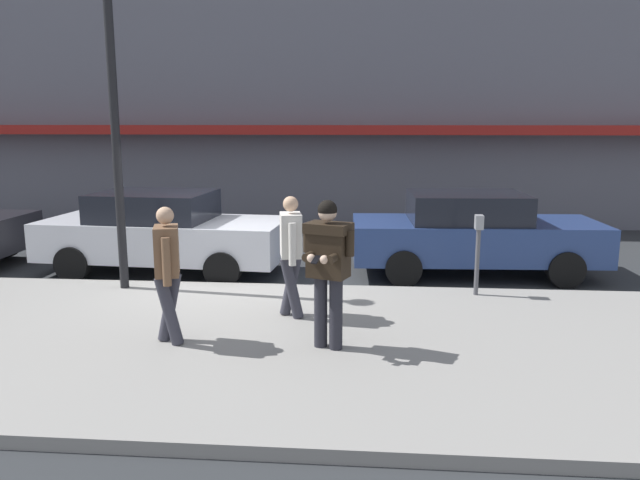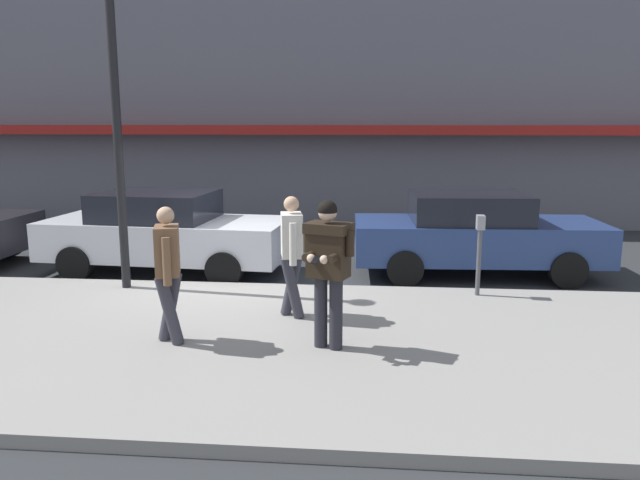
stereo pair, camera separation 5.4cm
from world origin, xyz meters
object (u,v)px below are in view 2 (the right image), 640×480
at_px(pedestrian_dark_coat, 168,266).
at_px(man_texting_on_phone, 328,258).
at_px(parking_meter, 480,243).
at_px(street_lamp_post, 115,101).
at_px(pedestrian_in_light_coat, 292,249).
at_px(parked_sedan_far, 475,233).
at_px(parked_sedan_mid, 165,232).

bearing_deg(pedestrian_dark_coat, man_texting_on_phone, -0.76).
bearing_deg(parking_meter, pedestrian_dark_coat, -148.73).
height_order(street_lamp_post, parking_meter, street_lamp_post).
relative_size(man_texting_on_phone, pedestrian_in_light_coat, 1.06).
bearing_deg(parked_sedan_far, pedestrian_dark_coat, -134.73).
height_order(pedestrian_in_light_coat, pedestrian_dark_coat, same).
distance_m(parked_sedan_mid, pedestrian_in_light_coat, 4.02).
xyz_separation_m(parked_sedan_far, street_lamp_post, (-5.91, -1.93, 2.35)).
distance_m(man_texting_on_phone, pedestrian_dark_coat, 1.96).
height_order(parked_sedan_mid, pedestrian_dark_coat, pedestrian_dark_coat).
relative_size(pedestrian_dark_coat, street_lamp_post, 0.35).
xyz_separation_m(parked_sedan_far, parking_meter, (-0.22, -1.88, 0.18)).
bearing_deg(parking_meter, pedestrian_in_light_coat, -154.22).
relative_size(pedestrian_in_light_coat, parking_meter, 1.34).
bearing_deg(parking_meter, street_lamp_post, -179.50).
height_order(parked_sedan_mid, parking_meter, parked_sedan_mid).
distance_m(parked_sedan_far, pedestrian_in_light_coat, 4.39).
distance_m(man_texting_on_phone, street_lamp_post, 4.71).
height_order(parked_sedan_far, man_texting_on_phone, man_texting_on_phone).
xyz_separation_m(pedestrian_dark_coat, parking_meter, (4.12, 2.50, -0.14)).
xyz_separation_m(parked_sedan_mid, parked_sedan_far, (5.79, 0.34, 0.00)).
xyz_separation_m(pedestrian_in_light_coat, pedestrian_dark_coat, (-1.36, -1.17, 0.00)).
bearing_deg(parked_sedan_mid, pedestrian_in_light_coat, -45.57).
height_order(pedestrian_in_light_coat, parking_meter, pedestrian_in_light_coat).
bearing_deg(pedestrian_in_light_coat, parked_sedan_mid, 134.43).
relative_size(parked_sedan_far, man_texting_on_phone, 2.54).
height_order(man_texting_on_phone, pedestrian_dark_coat, man_texting_on_phone).
bearing_deg(parking_meter, parked_sedan_far, 83.32).
xyz_separation_m(parked_sedan_far, pedestrian_in_light_coat, (-2.98, -3.21, 0.32)).
distance_m(parked_sedan_far, man_texting_on_phone, 5.03).
height_order(man_texting_on_phone, street_lamp_post, street_lamp_post).
relative_size(parked_sedan_mid, street_lamp_post, 0.95).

